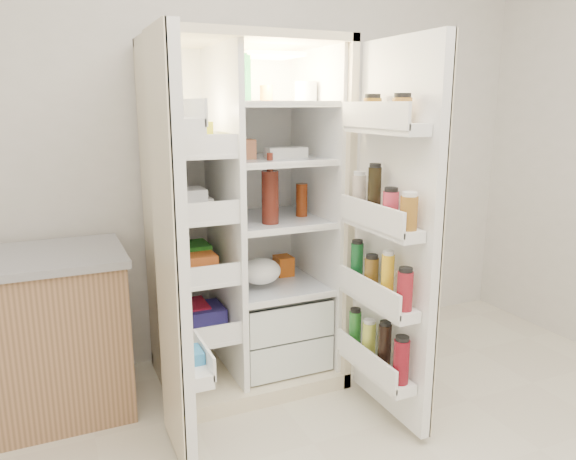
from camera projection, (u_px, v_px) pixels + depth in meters
name	position (u px, v px, depth m)	size (l,w,h in m)	color
wall_back	(229.00, 127.00, 3.12)	(4.00, 0.02, 2.70)	silver
refrigerator	(244.00, 244.00, 2.93)	(0.92, 0.70, 1.80)	beige
freezer_door	(172.00, 257.00, 2.15)	(0.15, 0.40, 1.72)	white
fridge_door	(393.00, 241.00, 2.47)	(0.17, 0.58, 1.72)	white
kitchen_counter	(6.00, 341.00, 2.54)	(1.11, 0.59, 0.80)	#9E734F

